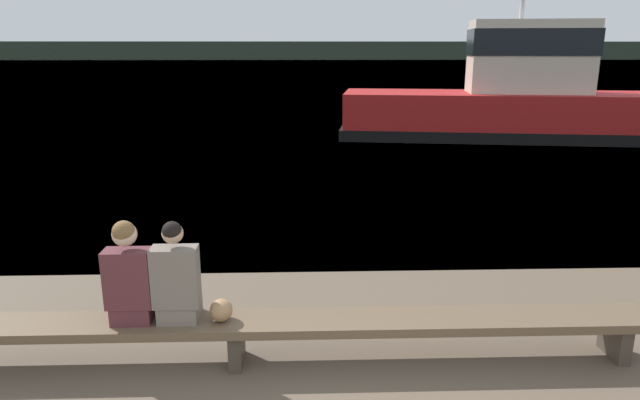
{
  "coord_description": "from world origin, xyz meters",
  "views": [
    {
      "loc": [
        -0.26,
        -2.6,
        2.92
      ],
      "look_at": [
        0.01,
        5.28,
        0.8
      ],
      "focal_mm": 32.0,
      "sensor_mm": 36.0,
      "label": 1
    }
  ],
  "objects_px": {
    "person_left": "(129,277)",
    "shopping_bag": "(221,310)",
    "bench_main": "(236,327)",
    "person_right": "(176,279)",
    "tugboat_red": "(513,102)"
  },
  "relations": [
    {
      "from": "person_left",
      "to": "person_right",
      "type": "distance_m",
      "value": 0.43
    },
    {
      "from": "person_right",
      "to": "shopping_bag",
      "type": "xyz_separation_m",
      "value": [
        0.4,
        -0.01,
        -0.31
      ]
    },
    {
      "from": "person_left",
      "to": "shopping_bag",
      "type": "xyz_separation_m",
      "value": [
        0.82,
        -0.01,
        -0.34
      ]
    },
    {
      "from": "shopping_bag",
      "to": "person_right",
      "type": "bearing_deg",
      "value": 178.61
    },
    {
      "from": "person_right",
      "to": "tugboat_red",
      "type": "xyz_separation_m",
      "value": [
        8.1,
        13.67,
        0.31
      ]
    },
    {
      "from": "person_left",
      "to": "person_right",
      "type": "xyz_separation_m",
      "value": [
        0.42,
        0.0,
        -0.03
      ]
    },
    {
      "from": "person_left",
      "to": "tugboat_red",
      "type": "distance_m",
      "value": 16.11
    },
    {
      "from": "person_left",
      "to": "tugboat_red",
      "type": "height_order",
      "value": "tugboat_red"
    },
    {
      "from": "shopping_bag",
      "to": "tugboat_red",
      "type": "height_order",
      "value": "tugboat_red"
    },
    {
      "from": "person_right",
      "to": "shopping_bag",
      "type": "distance_m",
      "value": 0.51
    },
    {
      "from": "shopping_bag",
      "to": "person_left",
      "type": "bearing_deg",
      "value": 179.45
    },
    {
      "from": "bench_main",
      "to": "person_left",
      "type": "xyz_separation_m",
      "value": [
        -0.95,
        -0.0,
        0.52
      ]
    },
    {
      "from": "person_right",
      "to": "tugboat_red",
      "type": "relative_size",
      "value": 0.09
    },
    {
      "from": "shopping_bag",
      "to": "tugboat_red",
      "type": "relative_size",
      "value": 0.02
    },
    {
      "from": "tugboat_red",
      "to": "shopping_bag",
      "type": "bearing_deg",
      "value": 159.19
    }
  ]
}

